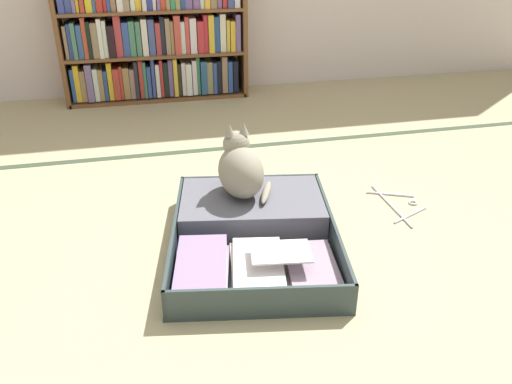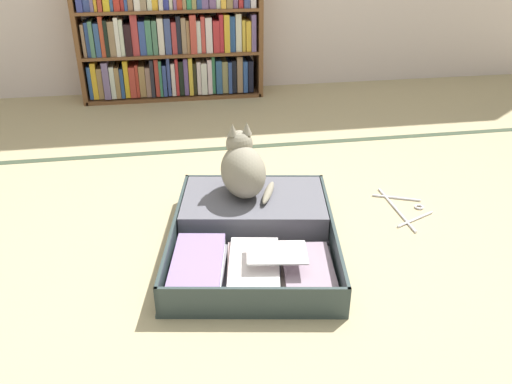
% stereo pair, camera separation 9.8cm
% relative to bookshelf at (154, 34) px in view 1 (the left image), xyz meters
% --- Properties ---
extents(ground_plane, '(10.00, 10.00, 0.00)m').
position_rel_bookshelf_xyz_m(ground_plane, '(0.20, -2.25, -0.45)').
color(ground_plane, tan).
extents(tatami_border, '(4.80, 0.05, 0.00)m').
position_rel_bookshelf_xyz_m(tatami_border, '(0.20, -1.04, -0.45)').
color(tatami_border, '#374531').
rests_on(tatami_border, ground_plane).
extents(bookshelf, '(1.26, 0.26, 0.92)m').
position_rel_bookshelf_xyz_m(bookshelf, '(0.00, 0.00, 0.00)').
color(bookshelf, brown).
rests_on(bookshelf, ground_plane).
extents(open_suitcase, '(0.74, 0.91, 0.12)m').
position_rel_bookshelf_xyz_m(open_suitcase, '(0.24, -1.99, -0.40)').
color(open_suitcase, '#313F3F').
rests_on(open_suitcase, ground_plane).
extents(black_cat, '(0.25, 0.28, 0.29)m').
position_rel_bookshelf_xyz_m(black_cat, '(0.24, -1.81, -0.22)').
color(black_cat, gray).
rests_on(black_cat, open_suitcase).
extents(clothes_hanger, '(0.20, 0.39, 0.01)m').
position_rel_bookshelf_xyz_m(clothes_hanger, '(0.94, -1.86, -0.44)').
color(clothes_hanger, silver).
rests_on(clothes_hanger, ground_plane).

